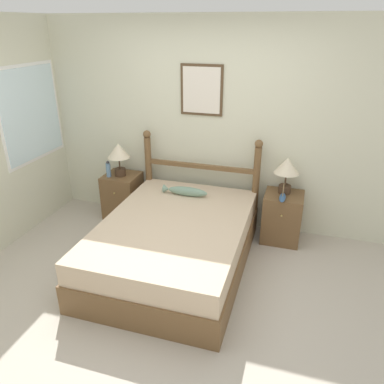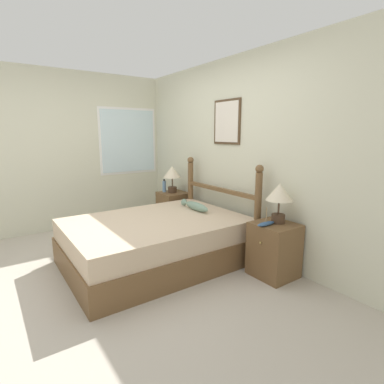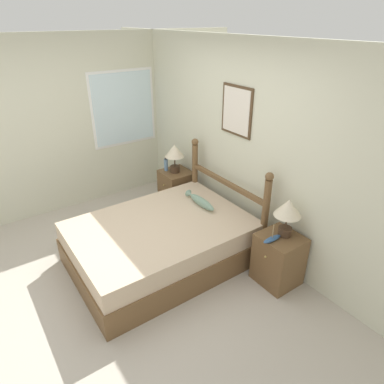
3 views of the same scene
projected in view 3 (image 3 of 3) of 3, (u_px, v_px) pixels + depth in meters
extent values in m
plane|color=#B7AD9E|center=(123.00, 280.00, 3.96)|extent=(16.00, 16.00, 0.00)
cube|color=beige|center=(241.00, 147.00, 4.26)|extent=(6.40, 0.06, 2.55)
cube|color=#4C3823|center=(237.00, 111.00, 4.10)|extent=(0.52, 0.02, 0.59)
cube|color=silver|center=(236.00, 111.00, 4.09)|extent=(0.46, 0.01, 0.53)
cube|color=beige|center=(52.00, 129.00, 4.93)|extent=(0.06, 6.40, 2.55)
cube|color=white|center=(124.00, 108.00, 5.40)|extent=(0.01, 1.07, 1.17)
cube|color=silver|center=(124.00, 108.00, 5.40)|extent=(0.01, 0.99, 1.09)
cube|color=brown|center=(162.00, 250.00, 4.21)|extent=(1.50, 2.09, 0.31)
cube|color=#CCB293|center=(161.00, 232.00, 4.09)|extent=(1.46, 2.05, 0.23)
cylinder|color=brown|center=(195.00, 181.00, 5.05)|extent=(0.08, 0.08, 1.12)
sphere|color=brown|center=(195.00, 142.00, 4.78)|extent=(0.10, 0.10, 0.10)
cylinder|color=brown|center=(264.00, 223.00, 4.03)|extent=(0.08, 0.08, 1.12)
sphere|color=brown|center=(270.00, 177.00, 3.75)|extent=(0.10, 0.10, 0.10)
cube|color=brown|center=(226.00, 183.00, 4.43)|extent=(1.41, 0.06, 0.05)
cube|color=brown|center=(176.00, 189.00, 5.38)|extent=(0.45, 0.43, 0.60)
sphere|color=tan|center=(164.00, 185.00, 5.20)|extent=(0.02, 0.02, 0.02)
cube|color=brown|center=(278.00, 259.00, 3.83)|extent=(0.45, 0.43, 0.60)
sphere|color=tan|center=(265.00, 257.00, 3.66)|extent=(0.02, 0.02, 0.02)
cylinder|color=#422D1E|center=(175.00, 169.00, 5.21)|extent=(0.15, 0.15, 0.10)
cylinder|color=#422D1E|center=(175.00, 161.00, 5.15)|extent=(0.02, 0.02, 0.16)
cone|color=beige|center=(175.00, 151.00, 5.07)|extent=(0.29, 0.29, 0.19)
cylinder|color=#422D1E|center=(285.00, 231.00, 3.70)|extent=(0.15, 0.15, 0.10)
cylinder|color=#422D1E|center=(286.00, 221.00, 3.65)|extent=(0.02, 0.02, 0.16)
cone|color=beige|center=(288.00, 208.00, 3.57)|extent=(0.29, 0.29, 0.19)
cylinder|color=#668CB2|center=(166.00, 165.00, 5.24)|extent=(0.06, 0.06, 0.18)
sphere|color=#333338|center=(166.00, 158.00, 5.19)|extent=(0.04, 0.04, 0.04)
ellipsoid|color=#335684|center=(272.00, 239.00, 3.63)|extent=(0.07, 0.25, 0.04)
cylinder|color=#997F56|center=(273.00, 231.00, 3.58)|extent=(0.01, 0.01, 0.16)
ellipsoid|color=gray|center=(202.00, 202.00, 4.38)|extent=(0.48, 0.10, 0.11)
cone|color=gray|center=(190.00, 194.00, 4.58)|extent=(0.07, 0.10, 0.10)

